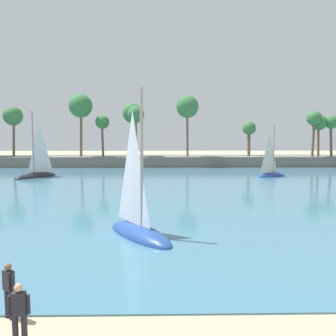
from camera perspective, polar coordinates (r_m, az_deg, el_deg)
name	(u,v)px	position (r m, az deg, el deg)	size (l,w,h in m)	color
sea	(153,170)	(57.28, -2.36, -0.27)	(220.00, 93.51, 0.06)	teal
palm_headland	(141,146)	(64.02, -4.37, 3.43)	(106.22, 6.62, 12.81)	slate
person_rigging_by_gear	(19,313)	(10.45, -22.54, -20.50)	(0.55, 0.24, 1.67)	#23232D
person_at_waterline	(9,289)	(12.00, -23.94, -17.13)	(0.46, 0.36, 1.67)	#23232D
sailboat_mid_bay	(271,171)	(49.30, 16.07, -0.51)	(5.12, 4.01, 7.38)	#234793
sailboat_toward_headland	(37,171)	(49.46, -20.12, -0.42)	(4.90, 6.34, 9.11)	black
sailboat_far_left	(138,221)	(19.42, -4.74, -8.44)	(4.53, 5.78, 8.33)	#234793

